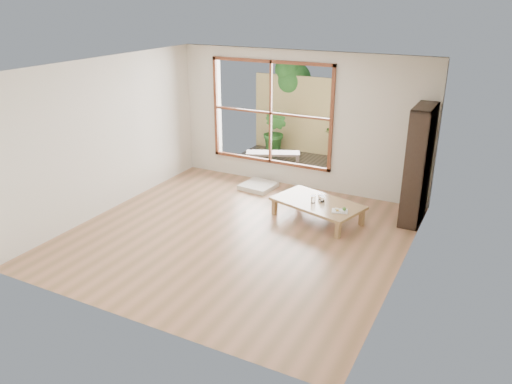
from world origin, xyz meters
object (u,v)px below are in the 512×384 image
Objects in this scene: bookshelf at (418,165)px; garden_bench at (273,155)px; low_table at (318,204)px; food_tray at (341,210)px.

bookshelf is 1.64× the size of garden_bench.
low_table is at bearing -153.07° from bookshelf.
low_table is at bearing 139.17° from food_tray.
low_table is at bearing -72.53° from garden_bench.
food_tray is at bearing -68.71° from garden_bench.
garden_bench is at bearing 148.16° from low_table.
garden_bench is (-2.23, 2.20, -0.01)m from food_tray.
food_tray is (0.46, -0.21, 0.06)m from low_table.
garden_bench is (-1.77, 1.99, 0.05)m from low_table.
low_table is 5.66× the size of food_tray.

